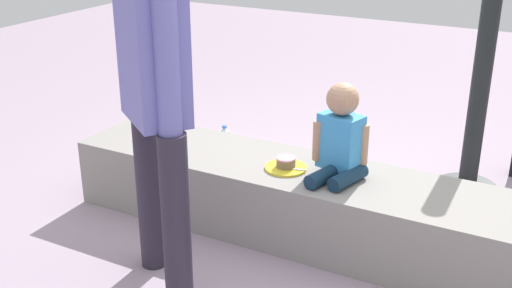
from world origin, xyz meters
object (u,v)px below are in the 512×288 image
Objects in this scene: gift_bag at (329,169)px; child_seated at (340,137)px; cake_plate at (286,165)px; party_cup_red at (323,156)px; water_bottle_near_gift at (225,139)px; adult_standing at (154,71)px.

child_seated is at bearing -64.50° from gift_bag.
cake_plate reaches higher than party_cup_red.
water_bottle_near_gift reaches higher than party_cup_red.
party_cup_red is (0.11, 1.65, -0.98)m from adult_standing.
child_seated is at bearing -63.59° from party_cup_red.
gift_bag is (-0.27, 0.57, -0.46)m from child_seated.
cake_plate is at bearing -89.87° from gift_bag.
party_cup_red is (-0.18, 0.33, -0.07)m from gift_bag.
gift_bag is 0.38m from party_cup_red.
gift_bag is at bearing -15.17° from water_bottle_near_gift.
adult_standing is 0.98m from cake_plate.
child_seated is 2.66× the size of water_bottle_near_gift.
water_bottle_near_gift is at bearing 145.05° from child_seated.
adult_standing is at bearing -112.21° from cake_plate.
party_cup_red is at bearing 100.58° from cake_plate.
party_cup_red is (0.72, 0.09, -0.03)m from water_bottle_near_gift.
cake_plate reaches higher than gift_bag.
adult_standing is at bearing -68.55° from water_bottle_near_gift.
adult_standing reaches higher than water_bottle_near_gift.
cake_plate reaches higher than water_bottle_near_gift.
cake_plate is 0.75× the size of gift_bag.
adult_standing reaches higher than cake_plate.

